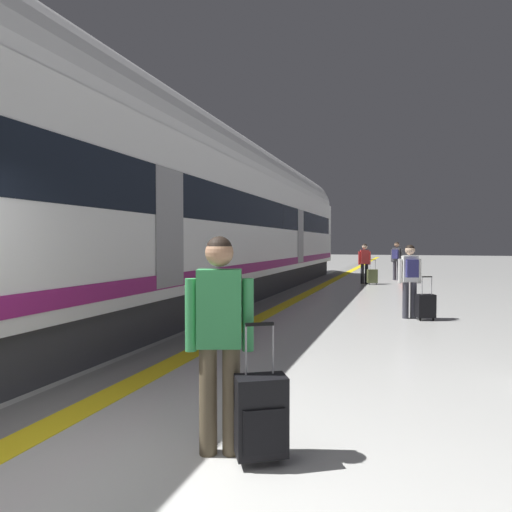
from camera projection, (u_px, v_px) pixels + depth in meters
name	position (u px, v px, depth m)	size (l,w,h in m)	color
ground_plane	(37.00, 503.00, 2.78)	(120.00, 120.00, 0.00)	silver
safety_line_strip	(293.00, 300.00, 12.50)	(0.36, 80.00, 0.01)	yellow
tactile_edge_band	(280.00, 300.00, 12.63)	(0.74, 80.00, 0.01)	slate
high_speed_train	(205.00, 212.00, 12.06)	(2.94, 28.68, 4.97)	#38383D
traveller_foreground	(220.00, 328.00, 3.40)	(0.51, 0.30, 1.70)	brown
rolling_suitcase_foreground	(261.00, 416.00, 3.27)	(0.44, 0.38, 1.05)	black
passenger_near	(410.00, 275.00, 9.52)	(0.48, 0.38, 1.61)	#383842
suitcase_near	(425.00, 306.00, 9.33)	(0.44, 0.36, 0.94)	black
passenger_mid	(396.00, 258.00, 19.27)	(0.49, 0.41, 1.69)	#383842
suitcase_mid	(404.00, 273.00, 19.00)	(0.42, 0.31, 1.01)	#A51E1E
passenger_far	(365.00, 261.00, 17.62)	(0.48, 0.28, 1.61)	black
suitcase_far	(372.00, 276.00, 17.34)	(0.43, 0.34, 0.99)	#596038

